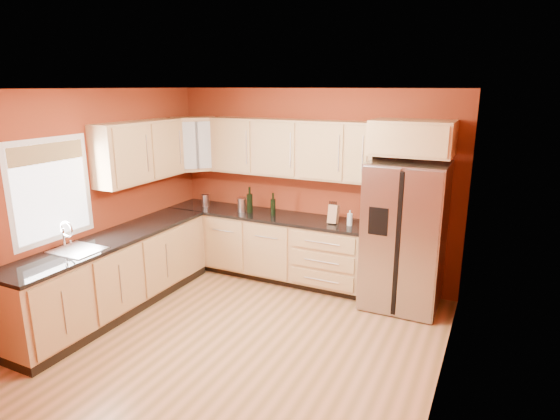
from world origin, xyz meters
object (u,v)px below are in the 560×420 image
object	(u,v)px
canister_left	(206,200)
soap_dispenser	(350,218)
wine_bottle_a	(250,200)
refrigerator	(404,236)
knife_block	(333,214)

from	to	relation	value
canister_left	soap_dispenser	size ratio (longest dim) A/B	0.88
wine_bottle_a	soap_dispenser	distance (m)	1.44
refrigerator	wine_bottle_a	size ratio (longest dim) A/B	4.91
canister_left	wine_bottle_a	distance (m)	0.76
soap_dispenser	canister_left	bearing A→B (deg)	179.31
refrigerator	canister_left	distance (m)	2.89
refrigerator	wine_bottle_a	distance (m)	2.14
canister_left	wine_bottle_a	size ratio (longest dim) A/B	0.48
refrigerator	canister_left	size ratio (longest dim) A/B	10.19
wine_bottle_a	knife_block	bearing A→B (deg)	0.93
canister_left	knife_block	bearing A→B (deg)	-0.18
wine_bottle_a	canister_left	bearing A→B (deg)	178.03
knife_block	soap_dispenser	distance (m)	0.23
refrigerator	canister_left	world-z (taller)	refrigerator
refrigerator	knife_block	bearing A→B (deg)	176.83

